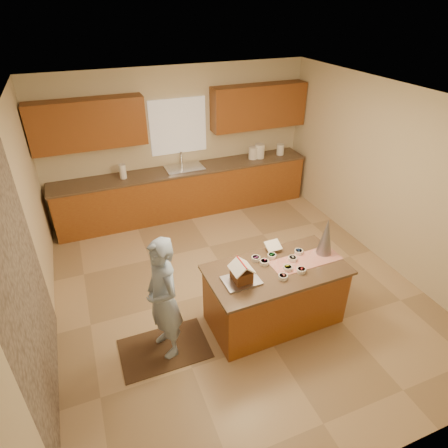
{
  "coord_description": "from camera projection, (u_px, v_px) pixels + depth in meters",
  "views": [
    {
      "loc": [
        -1.78,
        -4.01,
        3.73
      ],
      "look_at": [
        -0.1,
        0.2,
        1.0
      ],
      "focal_mm": 30.73,
      "sensor_mm": 36.0,
      "label": 1
    }
  ],
  "objects": [
    {
      "name": "canister_b",
      "position": [
        260.0,
        151.0,
        7.57
      ],
      "size": [
        0.19,
        0.19,
        0.28
      ],
      "primitive_type": "cylinder",
      "color": "white",
      "rests_on": "back_counter_top"
    },
    {
      "name": "wall_right",
      "position": [
        389.0,
        178.0,
        5.77
      ],
      "size": [
        5.5,
        5.5,
        0.0
      ],
      "primitive_type": "plane",
      "color": "beige",
      "rests_on": "floor"
    },
    {
      "name": "upper_cabinet_left",
      "position": [
        88.0,
        124.0,
        6.25
      ],
      "size": [
        1.85,
        0.35,
        0.8
      ],
      "primitive_type": "cube",
      "color": "brown",
      "rests_on": "wall_back"
    },
    {
      "name": "table_runner",
      "position": [
        306.0,
        260.0,
        4.82
      ],
      "size": [
        0.93,
        0.36,
        0.01
      ],
      "primitive_type": "cube",
      "rotation": [
        0.0,
        0.0,
        0.03
      ],
      "color": "red",
      "rests_on": "island_top"
    },
    {
      "name": "canister_a",
      "position": [
        253.0,
        153.0,
        7.54
      ],
      "size": [
        0.17,
        0.17,
        0.24
      ],
      "primitive_type": "cylinder",
      "color": "white",
      "rests_on": "back_counter_top"
    },
    {
      "name": "faucet",
      "position": [
        181.0,
        159.0,
        7.22
      ],
      "size": [
        0.03,
        0.03,
        0.28
      ],
      "primitive_type": "cylinder",
      "color": "silver",
      "rests_on": "back_counter_top"
    },
    {
      "name": "paper_towel",
      "position": [
        123.0,
        171.0,
        6.73
      ],
      "size": [
        0.12,
        0.12,
        0.26
      ],
      "primitive_type": "cylinder",
      "color": "white",
      "rests_on": "back_counter_top"
    },
    {
      "name": "boy",
      "position": [
        163.0,
        299.0,
        4.3
      ],
      "size": [
        0.49,
        0.64,
        1.56
      ],
      "primitive_type": "imported",
      "rotation": [
        0.0,
        0.0,
        -1.34
      ],
      "color": "#91ACCF",
      "rests_on": "rug"
    },
    {
      "name": "gingerbread_house",
      "position": [
        242.0,
        273.0,
        4.41
      ],
      "size": [
        0.26,
        0.27,
        0.26
      ],
      "color": "#563216",
      "rests_on": "baking_tray"
    },
    {
      "name": "wall_front",
      "position": [
        386.0,
        374.0,
        2.8
      ],
      "size": [
        5.5,
        5.5,
        0.0
      ],
      "primitive_type": "plane",
      "color": "beige",
      "rests_on": "floor"
    },
    {
      "name": "island_base",
      "position": [
        275.0,
        296.0,
        4.91
      ],
      "size": [
        1.68,
        0.88,
        0.81
      ],
      "primitive_type": "cube",
      "rotation": [
        0.0,
        0.0,
        0.03
      ],
      "color": "brown",
      "rests_on": "floor"
    },
    {
      "name": "ceiling",
      "position": [
        239.0,
        101.0,
        4.29
      ],
      "size": [
        5.5,
        5.5,
        0.0
      ],
      "primitive_type": "plane",
      "color": "silver",
      "rests_on": "floor"
    },
    {
      "name": "upper_cabinet_right",
      "position": [
        259.0,
        106.0,
        7.23
      ],
      "size": [
        1.85,
        0.35,
        0.8
      ],
      "primitive_type": "cube",
      "color": "brown",
      "rests_on": "wall_back"
    },
    {
      "name": "back_counter_base",
      "position": [
        186.0,
        192.0,
        7.4
      ],
      "size": [
        4.8,
        0.6,
        0.88
      ],
      "primitive_type": "cube",
      "color": "brown",
      "rests_on": "floor"
    },
    {
      "name": "cookbook",
      "position": [
        273.0,
        246.0,
        4.96
      ],
      "size": [
        0.21,
        0.16,
        0.09
      ],
      "primitive_type": "cube",
      "rotation": [
        -1.13,
        0.0,
        0.03
      ],
      "color": "white",
      "rests_on": "island_top"
    },
    {
      "name": "window_curtain",
      "position": [
        178.0,
        126.0,
        6.99
      ],
      "size": [
        1.05,
        0.03,
        1.0
      ],
      "primitive_type": "cube",
      "color": "white",
      "rests_on": "wall_back"
    },
    {
      "name": "floor",
      "position": [
        235.0,
        287.0,
        5.68
      ],
      "size": [
        5.5,
        5.5,
        0.0
      ],
      "primitive_type": "plane",
      "color": "tan",
      "rests_on": "ground"
    },
    {
      "name": "canister_c",
      "position": [
        280.0,
        149.0,
        7.74
      ],
      "size": [
        0.15,
        0.15,
        0.22
      ],
      "primitive_type": "cylinder",
      "color": "white",
      "rests_on": "back_counter_top"
    },
    {
      "name": "rug",
      "position": [
        164.0,
        349.0,
        4.69
      ],
      "size": [
        1.06,
        0.69,
        0.01
      ],
      "primitive_type": "cube",
      "color": "black",
      "rests_on": "floor"
    },
    {
      "name": "back_counter_top",
      "position": [
        185.0,
        170.0,
        7.16
      ],
      "size": [
        4.85,
        0.63,
        0.04
      ],
      "primitive_type": "cube",
      "color": "brown",
      "rests_on": "back_counter_base"
    },
    {
      "name": "island_top",
      "position": [
        277.0,
        270.0,
        4.69
      ],
      "size": [
        1.76,
        0.95,
        0.04
      ],
      "primitive_type": "cube",
      "rotation": [
        0.0,
        0.0,
        0.03
      ],
      "color": "brown",
      "rests_on": "island_base"
    },
    {
      "name": "baking_tray",
      "position": [
        241.0,
        281.0,
        4.47
      ],
      "size": [
        0.43,
        0.33,
        0.02
      ],
      "primitive_type": "cube",
      "rotation": [
        0.0,
        0.0,
        0.03
      ],
      "color": "silver",
      "rests_on": "island_top"
    },
    {
      "name": "wall_back",
      "position": [
        179.0,
        142.0,
        7.17
      ],
      "size": [
        5.5,
        5.5,
        0.0
      ],
      "primitive_type": "plane",
      "color": "beige",
      "rests_on": "floor"
    },
    {
      "name": "tinsel_tree",
      "position": [
        326.0,
        237.0,
        4.83
      ],
      "size": [
        0.21,
        0.21,
        0.51
      ],
      "primitive_type": "cone",
      "rotation": [
        0.0,
        0.0,
        0.03
      ],
      "color": "#A2A3AD",
      "rests_on": "island_top"
    },
    {
      "name": "candy_bowls",
      "position": [
        282.0,
        263.0,
        4.74
      ],
      "size": [
        0.69,
        0.56,
        0.05
      ],
      "color": "silver",
      "rests_on": "island_top"
    },
    {
      "name": "stone_accent",
      "position": [
        29.0,
        300.0,
        3.61
      ],
      "size": [
        0.0,
        2.5,
        2.5
      ],
      "primitive_type": "plane",
      "rotation": [
        1.57,
        0.0,
        1.57
      ],
      "color": "gray",
      "rests_on": "wall_left"
    },
    {
      "name": "sink",
      "position": [
        185.0,
        170.0,
        7.17
      ],
      "size": [
        0.7,
        0.45,
        0.12
      ],
      "primitive_type": "cube",
      "color": "silver",
      "rests_on": "back_counter_top"
    },
    {
      "name": "wall_left",
      "position": [
        27.0,
        247.0,
        4.19
      ],
      "size": [
        5.5,
        5.5,
        0.0
      ],
      "primitive_type": "plane",
      "color": "beige",
      "rests_on": "floor"
    }
  ]
}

